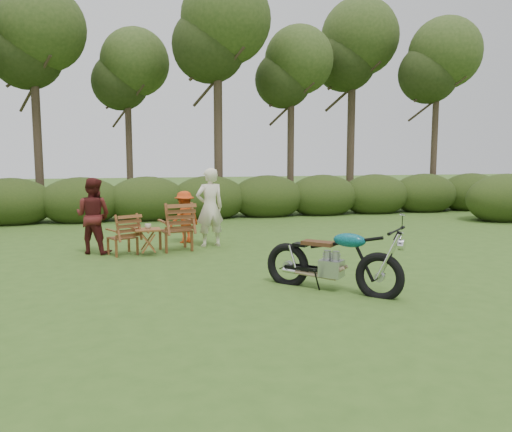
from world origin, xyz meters
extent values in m
plane|color=#34541C|center=(0.00, 0.00, 0.00)|extent=(80.00, 80.00, 0.00)
cylinder|color=#34271C|center=(-5.50, 11.10, 3.60)|extent=(0.28, 0.28, 7.20)
sphere|color=#2D4218|center=(-5.50, 11.10, 5.84)|extent=(2.88, 2.88, 2.88)
cylinder|color=#34271C|center=(-2.50, 12.20, 3.15)|extent=(0.24, 0.24, 6.30)
sphere|color=#2D4218|center=(-2.50, 12.20, 5.11)|extent=(2.52, 2.52, 2.52)
cylinder|color=#34271C|center=(0.50, 10.00, 3.83)|extent=(0.30, 0.30, 7.65)
sphere|color=#2D4218|center=(0.50, 10.00, 6.21)|extent=(3.06, 3.06, 3.06)
cylinder|color=#34271C|center=(3.50, 11.10, 3.24)|extent=(0.26, 0.26, 6.48)
sphere|color=#2D4218|center=(3.50, 11.10, 5.26)|extent=(2.59, 2.59, 2.59)
cylinder|color=#34271C|center=(6.50, 12.20, 3.96)|extent=(0.32, 0.32, 7.92)
sphere|color=#2D4218|center=(6.50, 12.20, 6.42)|extent=(3.17, 3.17, 3.17)
cylinder|color=#34271C|center=(9.00, 10.00, 3.42)|extent=(0.24, 0.24, 6.84)
sphere|color=#2D4218|center=(9.00, 10.00, 5.55)|extent=(2.74, 2.74, 2.74)
ellipsoid|color=#263814|center=(-6.00, 9.00, 0.63)|extent=(2.52, 1.68, 1.51)
ellipsoid|color=#263814|center=(-4.00, 9.00, 0.63)|extent=(2.52, 1.68, 1.51)
ellipsoid|color=#263814|center=(-2.00, 9.00, 0.63)|extent=(2.52, 1.68, 1.51)
ellipsoid|color=#263814|center=(0.00, 9.00, 0.63)|extent=(2.52, 1.68, 1.51)
ellipsoid|color=#263814|center=(2.00, 9.00, 0.63)|extent=(2.52, 1.68, 1.51)
ellipsoid|color=#263814|center=(4.00, 9.00, 0.63)|extent=(2.52, 1.68, 1.51)
ellipsoid|color=#263814|center=(6.00, 9.00, 0.63)|extent=(2.52, 1.68, 1.51)
ellipsoid|color=#263814|center=(8.00, 9.00, 0.63)|extent=(2.52, 1.68, 1.51)
ellipsoid|color=#263814|center=(10.00, 9.00, 0.63)|extent=(2.52, 1.68, 1.51)
ellipsoid|color=#263814|center=(9.00, 6.00, 0.68)|extent=(2.70, 1.80, 1.62)
imported|color=beige|center=(-2.19, 3.16, 0.60)|extent=(0.16, 0.16, 0.10)
imported|color=#F0E2C5|center=(-0.79, 3.82, 0.00)|extent=(0.72, 0.54, 1.77)
imported|color=#4E1716|center=(-3.29, 3.62, 0.00)|extent=(0.96, 0.88, 1.59)
imported|color=#C33C12|center=(-1.30, 4.43, 0.00)|extent=(0.91, 0.81, 1.22)
camera|label=1|loc=(-2.53, -7.24, 2.05)|focal=35.00mm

